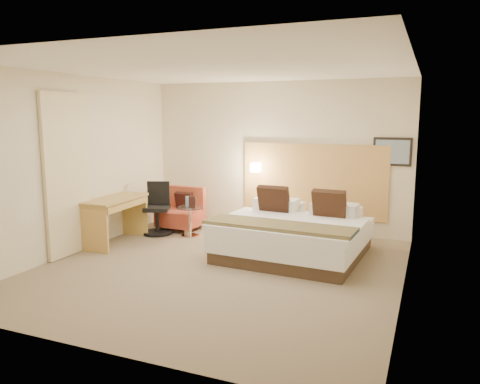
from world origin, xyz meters
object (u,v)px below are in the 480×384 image
at_px(desk_chair, 158,213).
at_px(side_table, 190,220).
at_px(desk, 116,207).
at_px(bed, 294,234).
at_px(lounge_chair, 182,213).

bearing_deg(desk_chair, side_table, 4.41).
distance_m(desk, desk_chair, 0.88).
height_order(bed, side_table, bed).
xyz_separation_m(bed, side_table, (-1.99, 0.38, -0.04)).
height_order(bed, desk_chair, bed).
height_order(lounge_chair, desk_chair, desk_chair).
bearing_deg(side_table, lounge_chair, 134.16).
xyz_separation_m(bed, lounge_chair, (-2.38, 0.79, -0.02)).
height_order(side_table, desk_chair, desk_chair).
height_order(lounge_chair, desk, lounge_chair).
height_order(side_table, desk, desk).
bearing_deg(lounge_chair, side_table, -45.84).
relative_size(bed, lounge_chair, 2.77).
xyz_separation_m(lounge_chair, desk, (-0.52, -1.26, 0.29)).
bearing_deg(side_table, bed, -10.96).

